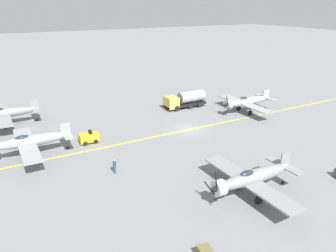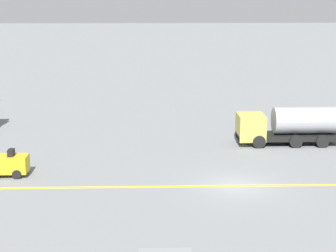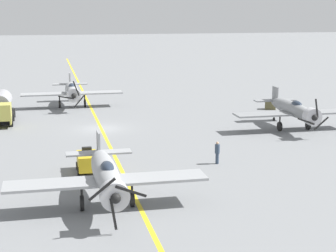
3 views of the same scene
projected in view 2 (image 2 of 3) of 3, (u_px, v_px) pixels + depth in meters
The scene contains 4 objects.
ground_plane at pixel (237, 186), 34.99m from camera, with size 400.00×400.00×0.00m, color slate.
taxiway_stripe at pixel (237, 186), 34.99m from camera, with size 0.30×160.00×0.01m, color yellow.
fuel_tanker at pixel (287, 125), 44.46m from camera, with size 2.68×8.00×2.98m.
tow_tractor at pixel (8, 164), 36.78m from camera, with size 1.57×2.60×1.79m.
Camera 2 is at (-33.04, 5.32, 11.68)m, focal length 60.00 mm.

